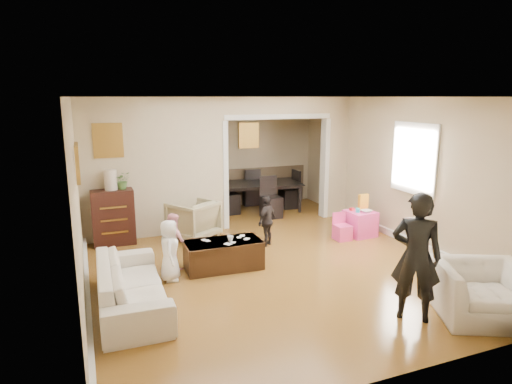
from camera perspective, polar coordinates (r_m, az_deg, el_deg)
name	(u,v)px	position (r m, az deg, el deg)	size (l,w,h in m)	color
floor	(260,256)	(7.48, 0.57, -8.19)	(7.00, 7.00, 0.00)	#9D6728
partition_left	(156,168)	(8.49, -12.73, 3.04)	(2.75, 0.18, 2.60)	#C4B48F
partition_right	(334,158)	(9.84, 10.04, 4.37)	(0.55, 0.18, 2.60)	#C4B48F
partition_header	(277,106)	(9.10, 2.77, 11.03)	(2.22, 0.18, 0.35)	#C4B48F
window_pane	(414,158)	(8.20, 19.71, 4.08)	(0.03, 0.95, 1.10)	white
framed_art_partition	(108,140)	(8.24, -18.50, 6.30)	(0.45, 0.03, 0.55)	brown
framed_art_sofa_wall	(77,163)	(5.95, -22.00, 3.53)	(0.03, 0.55, 0.40)	brown
framed_art_alcove	(249,135)	(10.66, -0.94, 7.30)	(0.45, 0.03, 0.55)	brown
sofa	(131,284)	(5.89, -15.74, -11.38)	(2.02, 0.79, 0.59)	silver
armchair_back	(193,220)	(8.36, -8.08, -3.53)	(0.77, 0.79, 0.72)	tan
armchair_front	(482,292)	(6.02, 27.05, -11.42)	(1.01, 0.88, 0.66)	silver
dresser	(113,217)	(8.32, -17.89, -3.09)	(0.72, 0.41, 0.99)	#361610
table_lamp	(111,180)	(8.18, -18.19, 1.50)	(0.22, 0.22, 0.36)	beige
potted_plant	(123,180)	(8.19, -16.79, 1.44)	(0.28, 0.24, 0.31)	#466E31
coffee_table	(223,255)	(6.92, -4.22, -8.03)	(1.16, 0.58, 0.44)	#3A2212
coffee_cup	(230,239)	(6.81, -3.32, -6.01)	(0.09, 0.09, 0.09)	white
play_table	(360,223)	(8.69, 13.23, -3.96)	(0.50, 0.50, 0.48)	#FF43A5
cereal_box	(363,202)	(8.74, 13.62, -1.25)	(0.20, 0.07, 0.30)	yellow
cyan_cup	(358,210)	(8.52, 12.96, -2.32)	(0.08, 0.08, 0.08)	#22ACA7
toy_block	(352,209)	(8.65, 12.21, -2.17)	(0.08, 0.06, 0.05)	red
play_bowl	(367,211)	(8.55, 14.04, -2.43)	(0.20, 0.20, 0.05)	white
dining_table	(260,197)	(10.29, 0.53, -0.61)	(1.86, 1.04, 0.65)	black
adult_person	(416,257)	(5.54, 19.91, -7.83)	(0.57, 0.37, 1.55)	black
child_kneel_a	(170,250)	(6.51, -11.06, -7.38)	(0.44, 0.29, 0.90)	white
child_kneel_b	(174,241)	(6.96, -10.54, -6.19)	(0.42, 0.33, 0.87)	pink
child_toddler	(267,221)	(7.86, 1.42, -3.71)	(0.53, 0.22, 0.90)	black
craft_papers	(229,240)	(6.89, -3.47, -6.17)	(0.74, 0.43, 0.00)	white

